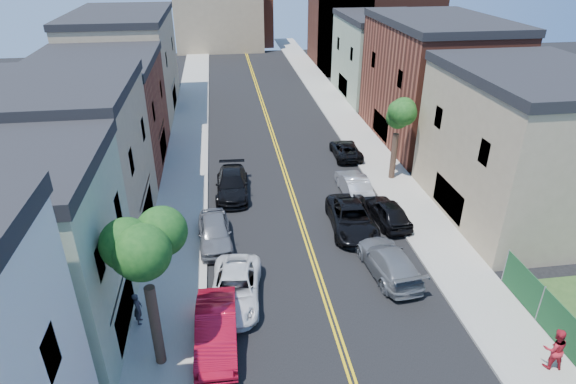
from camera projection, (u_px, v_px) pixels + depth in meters
name	position (u px, v px, depth m)	size (l,w,h in m)	color
sidewalk_left	(187.00, 141.00, 43.42)	(3.20, 100.00, 0.15)	gray
sidewalk_right	(356.00, 132.00, 45.42)	(3.20, 100.00, 0.15)	gray
curb_left	(207.00, 140.00, 43.64)	(0.30, 100.00, 0.15)	gray
curb_right	(338.00, 133.00, 45.20)	(0.30, 100.00, 0.15)	gray
bldg_left_palegrn	(2.00, 268.00, 19.66)	(9.00, 8.00, 8.50)	gray
bldg_left_tan_near	(60.00, 170.00, 27.44)	(9.00, 10.00, 9.00)	#998466
bldg_left_brick	(100.00, 117.00, 37.32)	(9.00, 12.00, 8.00)	brown
bldg_left_tan_far	(126.00, 66.00, 49.25)	(9.00, 16.00, 9.50)	#998466
bldg_right_tan	(523.00, 150.00, 30.11)	(9.00, 12.00, 9.00)	#998466
bldg_right_brick	(433.00, 84.00, 42.16)	(9.00, 14.00, 10.00)	brown
bldg_right_palegrn	(382.00, 59.00, 54.79)	(9.00, 12.00, 8.50)	gray
church	(366.00, 13.00, 66.91)	(16.20, 14.20, 22.60)	#4C2319
backdrop_left	(219.00, 12.00, 78.01)	(14.00, 8.00, 12.00)	#998466
backdrop_center	(242.00, 15.00, 82.49)	(10.00, 8.00, 10.00)	brown
tree_left_mid	(141.00, 234.00, 17.61)	(5.20, 5.20, 9.29)	#37271B
tree_right_far	(399.00, 106.00, 34.03)	(4.40, 4.40, 8.03)	#37271B
red_sedan	(216.00, 330.00, 21.26)	(1.78, 5.12, 1.69)	#B50C23
white_pickup	(235.00, 288.00, 23.95)	(2.45, 5.32, 1.48)	silver
grey_car_left	(215.00, 232.00, 28.45)	(1.92, 4.77, 1.62)	slate
black_car_left	(232.00, 184.00, 34.08)	(2.25, 5.53, 1.60)	black
grey_car_right	(389.00, 261.00, 25.93)	(2.18, 5.36, 1.56)	slate
black_car_right	(388.00, 211.00, 30.72)	(1.82, 4.52, 1.54)	black
silver_car_right	(354.00, 185.00, 34.06)	(1.65, 4.75, 1.56)	#97999E
dark_car_right_far	(346.00, 150.00, 40.22)	(2.12, 4.60, 1.28)	black
black_suv_lane	(352.00, 218.00, 29.93)	(2.64, 5.72, 1.59)	black
pedestrian_left	(138.00, 308.00, 22.28)	(0.61, 0.40, 1.66)	#2A2A32
pedestrian_right	(555.00, 349.00, 19.87)	(0.96, 0.75, 1.97)	#AC1A28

